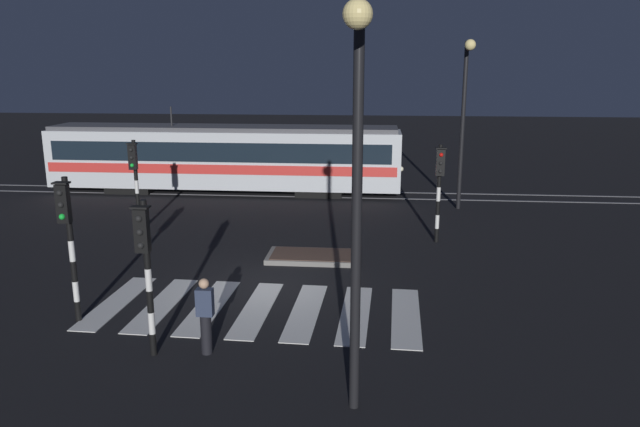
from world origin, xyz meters
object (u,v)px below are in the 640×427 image
object	(u,v)px
tram	(224,157)
pedestrian_waiting_at_kerb	(205,315)
traffic_light_corner_far_right	(439,179)
traffic_light_corner_far_left	(135,172)
traffic_light_corner_near_left	(68,229)
traffic_light_kerb_mid_left	(145,256)
street_lamp_near_kerb	(357,168)
street_lamp_trackside_right	(465,104)

from	to	relation	value
tram	pedestrian_waiting_at_kerb	xyz separation A→B (m)	(3.76, -16.78, -0.87)
tram	pedestrian_waiting_at_kerb	distance (m)	17.21
pedestrian_waiting_at_kerb	traffic_light_corner_far_right	bearing A→B (deg)	57.37
traffic_light_corner_far_left	tram	bearing A→B (deg)	79.10
traffic_light_corner_near_left	pedestrian_waiting_at_kerb	bearing A→B (deg)	-19.71
traffic_light_kerb_mid_left	traffic_light_corner_near_left	world-z (taller)	traffic_light_corner_near_left
traffic_light_corner_far_left	traffic_light_kerb_mid_left	bearing A→B (deg)	-66.90
traffic_light_corner_far_left	traffic_light_kerb_mid_left	size ratio (longest dim) A/B	1.01
street_lamp_near_kerb	pedestrian_waiting_at_kerb	bearing A→B (deg)	147.56
traffic_light_corner_far_right	pedestrian_waiting_at_kerb	world-z (taller)	traffic_light_corner_far_right
traffic_light_corner_far_left	street_lamp_trackside_right	xyz separation A→B (m)	(12.37, 4.82, 2.22)
traffic_light_corner_far_left	street_lamp_near_kerb	bearing A→B (deg)	-53.33
traffic_light_corner_far_right	tram	distance (m)	12.31
traffic_light_corner_far_right	tram	world-z (taller)	tram
traffic_light_corner_far_left	street_lamp_near_kerb	xyz separation A→B (m)	(8.46, -11.36, 2.18)
traffic_light_corner_far_left	traffic_light_kerb_mid_left	xyz separation A→B (m)	(4.07, -9.55, -0.01)
traffic_light_corner_far_left	traffic_light_kerb_mid_left	distance (m)	10.39
traffic_light_corner_near_left	street_lamp_near_kerb	world-z (taller)	street_lamp_near_kerb
traffic_light_corner_far_left	tram	distance (m)	7.64
traffic_light_corner_far_right	street_lamp_near_kerb	size ratio (longest dim) A/B	0.49
street_lamp_trackside_right	pedestrian_waiting_at_kerb	distance (m)	16.24
street_lamp_near_kerb	tram	xyz separation A→B (m)	(-7.02, 18.84, -2.71)
street_lamp_trackside_right	traffic_light_corner_far_right	bearing A→B (deg)	-105.47
traffic_light_corner_far_right	traffic_light_kerb_mid_left	bearing A→B (deg)	-126.66
traffic_light_kerb_mid_left	tram	world-z (taller)	tram
street_lamp_near_kerb	pedestrian_waiting_at_kerb	size ratio (longest dim) A/B	4.10
traffic_light_corner_far_left	pedestrian_waiting_at_kerb	distance (m)	10.74
traffic_light_corner_near_left	tram	world-z (taller)	tram
traffic_light_kerb_mid_left	tram	xyz separation A→B (m)	(-2.63, 17.04, -0.51)
traffic_light_kerb_mid_left	street_lamp_near_kerb	size ratio (longest dim) A/B	0.49
traffic_light_corner_far_left	traffic_light_corner_far_right	xyz separation A→B (m)	(10.95, -0.32, 0.01)
traffic_light_corner_far_right	street_lamp_trackside_right	xyz separation A→B (m)	(1.42, 5.14, 2.21)
traffic_light_corner_far_right	street_lamp_trackside_right	size ratio (longest dim) A/B	0.49
street_lamp_trackside_right	tram	xyz separation A→B (m)	(-10.93, 2.67, -2.75)
traffic_light_kerb_mid_left	street_lamp_near_kerb	distance (m)	5.23
traffic_light_corner_far_right	tram	bearing A→B (deg)	140.62
street_lamp_trackside_right	traffic_light_corner_near_left	bearing A→B (deg)	-129.99
traffic_light_corner_far_right	tram	xyz separation A→B (m)	(-9.51, 7.80, -0.53)
traffic_light_corner_far_right	street_lamp_near_kerb	world-z (taller)	street_lamp_near_kerb
street_lamp_near_kerb	street_lamp_trackside_right	bearing A→B (deg)	76.41
traffic_light_corner_far_right	traffic_light_corner_near_left	world-z (taller)	traffic_light_corner_near_left
street_lamp_trackside_right	traffic_light_kerb_mid_left	bearing A→B (deg)	-119.99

